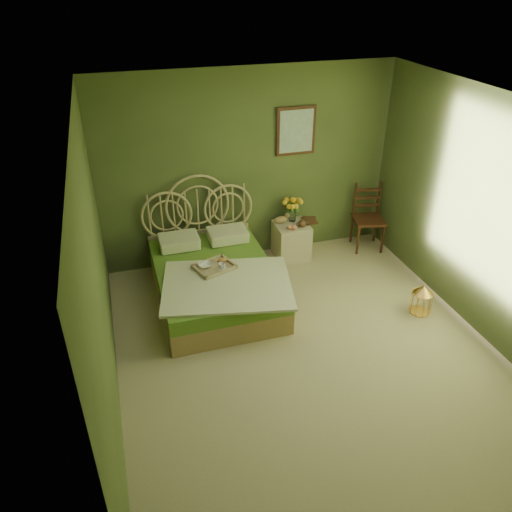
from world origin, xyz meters
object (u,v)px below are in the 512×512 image
object	(u,v)px
bed	(214,278)
nightstand	(291,234)
birdcage	(422,299)
chair	(367,213)

from	to	relation	value
bed	nightstand	world-z (taller)	bed
birdcage	bed	bearing A→B (deg)	156.01
bed	birdcage	size ratio (longest dim) A/B	5.65
chair	birdcage	xyz separation A→B (m)	(-0.13, -1.71, -0.35)
chair	nightstand	bearing A→B (deg)	-168.96
nightstand	chair	bearing A→B (deg)	-0.84
bed	nightstand	xyz separation A→B (m)	(1.28, 0.71, 0.06)
nightstand	chair	size ratio (longest dim) A/B	0.98
bed	chair	size ratio (longest dim) A/B	2.20
bed	nightstand	size ratio (longest dim) A/B	2.24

